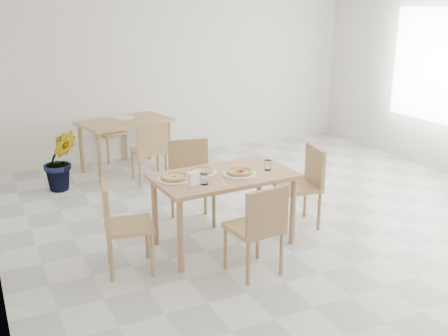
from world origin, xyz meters
name	(u,v)px	position (x,y,z in m)	size (l,w,h in m)	color
main_table	(224,183)	(-0.89, 0.06, 0.66)	(1.40, 0.83, 0.75)	#AC7E58
chair_south	(259,224)	(-0.90, -0.65, 0.50)	(0.47, 0.47, 0.86)	tan
chair_north	(191,175)	(-0.94, 0.79, 0.53)	(0.53, 0.53, 0.91)	tan
chair_west	(119,221)	(-1.98, -0.02, 0.49)	(0.49, 0.49, 0.85)	tan
chair_east	(304,181)	(0.12, 0.12, 0.51)	(0.51, 0.51, 0.88)	tan
plate_margherita	(175,179)	(-1.39, 0.11, 0.76)	(0.33, 0.33, 0.02)	white
plate_mushroom	(202,173)	(-1.07, 0.18, 0.76)	(0.30, 0.30, 0.02)	white
plate_pepperoni	(240,174)	(-0.76, -0.02, 0.76)	(0.34, 0.34, 0.02)	white
pizza_margherita	(174,177)	(-1.39, 0.11, 0.78)	(0.36, 0.36, 0.03)	#DCBA67
pizza_mushroom	(202,171)	(-1.07, 0.18, 0.78)	(0.26, 0.26, 0.03)	#DCBA67
pizza_pepperoni	(240,172)	(-0.76, -0.02, 0.78)	(0.33, 0.33, 0.03)	#DCBA67
tumbler_a	(268,165)	(-0.43, 0.00, 0.80)	(0.08, 0.08, 0.10)	white
tumbler_b	(204,179)	(-1.18, -0.12, 0.80)	(0.07, 0.07, 0.09)	white
napkin_holder	(194,179)	(-1.29, -0.13, 0.82)	(0.14, 0.10, 0.14)	silver
fork_a	(212,166)	(-0.88, 0.35, 0.75)	(0.02, 0.19, 0.01)	silver
fork_b	(223,183)	(-1.02, -0.18, 0.75)	(0.02, 0.19, 0.01)	silver
second_table	(125,127)	(-1.07, 2.90, 0.65)	(1.39, 0.98, 0.75)	tan
chair_back_s	(150,148)	(-0.94, 2.19, 0.50)	(0.44, 0.44, 0.86)	tan
chair_back_n	(105,128)	(-1.20, 3.61, 0.50)	(0.56, 0.56, 0.85)	tan
plate_empty	(124,117)	(-1.04, 3.06, 0.76)	(0.28, 0.28, 0.02)	white
potted_plant	(61,160)	(-2.07, 2.46, 0.40)	(0.44, 0.36, 0.81)	#1E661E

